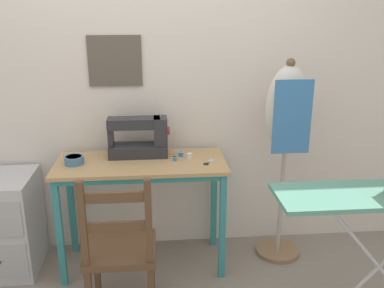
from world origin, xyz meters
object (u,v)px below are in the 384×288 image
object	(u,v)px
scissors	(208,163)
thread_spool_mid_table	(181,154)
dress_form	(287,122)
wooden_chair	(120,251)
sewing_machine	(141,138)
thread_spool_far_edge	(190,156)
fabric_bowl	(74,160)
thread_spool_near_machine	(175,159)
filing_cabinet	(2,224)

from	to	relation	value
scissors	thread_spool_mid_table	distance (m)	0.21
scissors	dress_form	world-z (taller)	dress_form
wooden_chair	sewing_machine	bearing A→B (deg)	79.60
thread_spool_far_edge	wooden_chair	distance (m)	0.79
sewing_machine	thread_spool_far_edge	size ratio (longest dim) A/B	10.61
sewing_machine	fabric_bowl	world-z (taller)	sewing_machine
wooden_chair	scissors	bearing A→B (deg)	39.82
scissors	thread_spool_near_machine	distance (m)	0.22
thread_spool_mid_table	scissors	bearing A→B (deg)	-38.24
fabric_bowl	filing_cabinet	bearing A→B (deg)	175.84
thread_spool_near_machine	thread_spool_far_edge	bearing A→B (deg)	19.76
dress_form	fabric_bowl	bearing A→B (deg)	-178.03
wooden_chair	filing_cabinet	xyz separation A→B (m)	(-0.84, 0.56, -0.09)
sewing_machine	scissors	distance (m)	0.49
thread_spool_near_machine	thread_spool_mid_table	distance (m)	0.09
scissors	thread_spool_mid_table	size ratio (longest dim) A/B	2.94
filing_cabinet	dress_form	size ratio (longest dim) A/B	0.47
fabric_bowl	dress_form	bearing A→B (deg)	1.97
sewing_machine	wooden_chair	size ratio (longest dim) A/B	0.45
fabric_bowl	thread_spool_far_edge	size ratio (longest dim) A/B	3.21
thread_spool_far_edge	filing_cabinet	distance (m)	1.36
thread_spool_far_edge	filing_cabinet	size ratio (longest dim) A/B	0.06
fabric_bowl	scissors	world-z (taller)	fabric_bowl
scissors	fabric_bowl	bearing A→B (deg)	175.90
thread_spool_far_edge	fabric_bowl	bearing A→B (deg)	-177.75
scissors	filing_cabinet	bearing A→B (deg)	175.88
sewing_machine	thread_spool_near_machine	distance (m)	0.28
thread_spool_near_machine	filing_cabinet	world-z (taller)	thread_spool_near_machine
scissors	thread_spool_far_edge	xyz separation A→B (m)	(-0.11, 0.09, 0.02)
thread_spool_near_machine	thread_spool_mid_table	xyz separation A→B (m)	(0.05, 0.08, 0.00)
scissors	sewing_machine	bearing A→B (deg)	157.05
thread_spool_mid_table	wooden_chair	bearing A→B (deg)	-122.96
scissors	thread_spool_mid_table	xyz separation A→B (m)	(-0.17, 0.13, 0.02)
fabric_bowl	dress_form	distance (m)	1.43
thread_spool_near_machine	thread_spool_far_edge	size ratio (longest dim) A/B	0.83
thread_spool_near_machine	filing_cabinet	xyz separation A→B (m)	(-1.18, 0.05, -0.45)
scissors	thread_spool_near_machine	world-z (taller)	thread_spool_near_machine
thread_spool_far_edge	wooden_chair	world-z (taller)	wooden_chair
fabric_bowl	scissors	bearing A→B (deg)	-4.10
thread_spool_near_machine	fabric_bowl	bearing A→B (deg)	179.41
wooden_chair	dress_form	distance (m)	1.37
thread_spool_near_machine	dress_form	world-z (taller)	dress_form
thread_spool_far_edge	dress_form	distance (m)	0.69
thread_spool_mid_table	filing_cabinet	size ratio (longest dim) A/B	0.06
wooden_chair	filing_cabinet	size ratio (longest dim) A/B	1.36
fabric_bowl	scissors	size ratio (longest dim) A/B	1.09
thread_spool_mid_table	thread_spool_far_edge	world-z (taller)	same
sewing_machine	filing_cabinet	world-z (taller)	sewing_machine
scissors	thread_spool_far_edge	world-z (taller)	thread_spool_far_edge
sewing_machine	fabric_bowl	size ratio (longest dim) A/B	3.30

